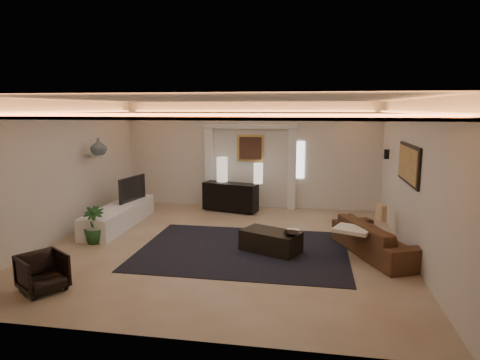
% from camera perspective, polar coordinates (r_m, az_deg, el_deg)
% --- Properties ---
extents(floor, '(7.00, 7.00, 0.00)m').
position_cam_1_polar(floor, '(8.57, -2.02, -8.90)').
color(floor, tan).
rests_on(floor, ground).
extents(ceiling, '(7.00, 7.00, 0.00)m').
position_cam_1_polar(ceiling, '(8.13, -2.15, 10.87)').
color(ceiling, white).
rests_on(ceiling, ground).
extents(wall_back, '(7.00, 0.00, 7.00)m').
position_cam_1_polar(wall_back, '(11.64, 1.45, 3.37)').
color(wall_back, beige).
rests_on(wall_back, ground).
extents(wall_front, '(7.00, 0.00, 7.00)m').
position_cam_1_polar(wall_front, '(4.92, -10.48, -5.56)').
color(wall_front, beige).
rests_on(wall_front, ground).
extents(wall_left, '(0.00, 7.00, 7.00)m').
position_cam_1_polar(wall_left, '(9.57, -23.06, 1.22)').
color(wall_left, beige).
rests_on(wall_left, ground).
extents(wall_right, '(0.00, 7.00, 7.00)m').
position_cam_1_polar(wall_right, '(8.26, 22.42, 0.02)').
color(wall_right, beige).
rests_on(wall_right, ground).
extents(cove_soffit, '(7.00, 7.00, 0.04)m').
position_cam_1_polar(cove_soffit, '(8.13, -2.13, 8.90)').
color(cove_soffit, silver).
rests_on(cove_soffit, ceiling).
extents(daylight_slit, '(0.25, 0.03, 1.00)m').
position_cam_1_polar(daylight_slit, '(11.52, 8.10, 2.70)').
color(daylight_slit, white).
rests_on(daylight_slit, wall_back).
extents(area_rug, '(4.00, 3.00, 0.01)m').
position_cam_1_polar(area_rug, '(8.31, 0.43, -9.45)').
color(area_rug, black).
rests_on(area_rug, ground).
extents(pilaster_left, '(0.22, 0.20, 2.20)m').
position_cam_1_polar(pilaster_left, '(11.81, -4.16, 1.72)').
color(pilaster_left, silver).
rests_on(pilaster_left, ground).
extents(pilaster_right, '(0.22, 0.20, 2.20)m').
position_cam_1_polar(pilaster_right, '(11.48, 7.06, 1.44)').
color(pilaster_right, silver).
rests_on(pilaster_right, ground).
extents(alcove_header, '(2.52, 0.20, 0.12)m').
position_cam_1_polar(alcove_header, '(11.48, 1.40, 7.28)').
color(alcove_header, silver).
rests_on(alcove_header, wall_back).
extents(painting_frame, '(0.74, 0.04, 0.74)m').
position_cam_1_polar(painting_frame, '(11.59, 1.43, 4.33)').
color(painting_frame, tan).
rests_on(painting_frame, wall_back).
extents(painting_canvas, '(0.62, 0.02, 0.62)m').
position_cam_1_polar(painting_canvas, '(11.57, 1.42, 4.32)').
color(painting_canvas, '#4C2D1E').
rests_on(painting_canvas, wall_back).
extents(art_panel_frame, '(0.04, 1.64, 0.74)m').
position_cam_1_polar(art_panel_frame, '(8.51, 21.90, 2.02)').
color(art_panel_frame, black).
rests_on(art_panel_frame, wall_right).
extents(art_panel_gold, '(0.02, 1.50, 0.62)m').
position_cam_1_polar(art_panel_gold, '(8.50, 21.74, 2.03)').
color(art_panel_gold, tan).
rests_on(art_panel_gold, wall_right).
extents(wall_sconce, '(0.12, 0.12, 0.22)m').
position_cam_1_polar(wall_sconce, '(10.35, 19.24, 3.32)').
color(wall_sconce, black).
rests_on(wall_sconce, wall_right).
extents(wall_niche, '(0.10, 0.55, 0.04)m').
position_cam_1_polar(wall_niche, '(10.71, -18.83, 3.38)').
color(wall_niche, silver).
rests_on(wall_niche, wall_left).
extents(console, '(1.54, 0.82, 0.73)m').
position_cam_1_polar(console, '(11.26, -1.31, -2.27)').
color(console, black).
rests_on(console, ground).
extents(lamp_left, '(0.34, 0.34, 0.66)m').
position_cam_1_polar(lamp_left, '(11.41, -2.42, 1.41)').
color(lamp_left, beige).
rests_on(lamp_left, console).
extents(lamp_right, '(0.30, 0.30, 0.54)m').
position_cam_1_polar(lamp_right, '(11.12, 2.49, 1.19)').
color(lamp_right, white).
rests_on(lamp_right, console).
extents(media_ledge, '(0.72, 2.73, 0.51)m').
position_cam_1_polar(media_ledge, '(10.31, -16.02, -4.77)').
color(media_ledge, white).
rests_on(media_ledge, ground).
extents(tv, '(1.05, 0.32, 0.60)m').
position_cam_1_polar(tv, '(10.74, -14.83, -1.27)').
color(tv, black).
rests_on(tv, media_ledge).
extents(figurine, '(0.15, 0.15, 0.38)m').
position_cam_1_polar(figurine, '(11.09, -13.72, -1.46)').
color(figurine, black).
rests_on(figurine, media_ledge).
extents(ginger_jar, '(0.39, 0.39, 0.39)m').
position_cam_1_polar(ginger_jar, '(10.18, -18.61, 4.30)').
color(ginger_jar, '#3F5058').
rests_on(ginger_jar, wall_niche).
extents(plant, '(0.53, 0.53, 0.76)m').
position_cam_1_polar(plant, '(9.13, -19.19, -5.80)').
color(plant, '#1E4A1E').
rests_on(plant, ground).
extents(sofa, '(2.31, 1.63, 0.63)m').
position_cam_1_polar(sofa, '(8.39, 18.15, -7.55)').
color(sofa, black).
rests_on(sofa, ground).
extents(throw_blanket, '(0.78, 0.72, 0.07)m').
position_cam_1_polar(throw_blanket, '(7.99, 15.00, -6.50)').
color(throw_blanket, beige).
rests_on(throw_blanket, sofa).
extents(throw_pillow, '(0.19, 0.36, 0.34)m').
position_cam_1_polar(throw_pillow, '(9.45, 18.53, -4.17)').
color(throw_pillow, tan).
rests_on(throw_pillow, sofa).
extents(coffee_table, '(1.25, 1.00, 0.41)m').
position_cam_1_polar(coffee_table, '(8.20, 4.19, -8.27)').
color(coffee_table, black).
rests_on(coffee_table, ground).
extents(bowl, '(0.36, 0.36, 0.07)m').
position_cam_1_polar(bowl, '(7.89, 6.98, -7.22)').
color(bowl, black).
rests_on(bowl, coffee_table).
extents(magazine, '(0.24, 0.18, 0.03)m').
position_cam_1_polar(magazine, '(8.18, 7.18, -6.76)').
color(magazine, white).
rests_on(magazine, coffee_table).
extents(armchair, '(0.87, 0.86, 0.58)m').
position_cam_1_polar(armchair, '(7.15, -25.17, -11.26)').
color(armchair, black).
rests_on(armchair, ground).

